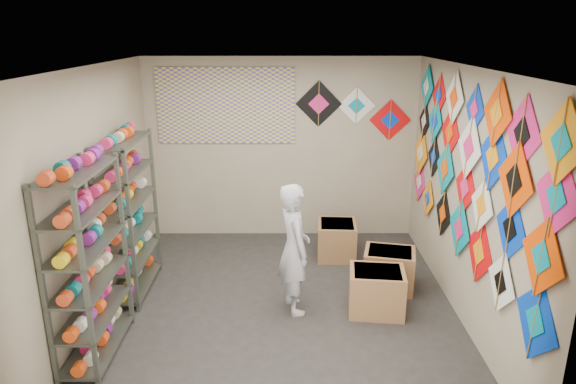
{
  "coord_description": "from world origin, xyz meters",
  "views": [
    {
      "loc": [
        0.09,
        -5.23,
        3.06
      ],
      "look_at": [
        0.1,
        0.3,
        1.3
      ],
      "focal_mm": 32.0,
      "sensor_mm": 36.0,
      "label": 1
    }
  ],
  "objects_px": {
    "shelf_rack_back": "(129,216)",
    "carton_a": "(376,291)",
    "shelf_rack_front": "(88,265)",
    "carton_c": "(337,240)",
    "carton_b": "(389,269)",
    "shopkeeper": "(294,249)"
  },
  "relations": [
    {
      "from": "shelf_rack_back",
      "to": "carton_a",
      "type": "distance_m",
      "value": 3.01
    },
    {
      "from": "shelf_rack_front",
      "to": "shelf_rack_back",
      "type": "distance_m",
      "value": 1.3
    },
    {
      "from": "shelf_rack_front",
      "to": "carton_a",
      "type": "relative_size",
      "value": 3.14
    },
    {
      "from": "shelf_rack_front",
      "to": "shelf_rack_back",
      "type": "height_order",
      "value": "same"
    },
    {
      "from": "carton_c",
      "to": "carton_b",
      "type": "bearing_deg",
      "value": -55.07
    },
    {
      "from": "carton_c",
      "to": "shelf_rack_front",
      "type": "bearing_deg",
      "value": -135.39
    },
    {
      "from": "carton_a",
      "to": "carton_c",
      "type": "relative_size",
      "value": 1.05
    },
    {
      "from": "shopkeeper",
      "to": "shelf_rack_front",
      "type": "bearing_deg",
      "value": 96.33
    },
    {
      "from": "carton_b",
      "to": "carton_c",
      "type": "relative_size",
      "value": 1.05
    },
    {
      "from": "carton_a",
      "to": "shopkeeper",
      "type": "bearing_deg",
      "value": -177.21
    },
    {
      "from": "carton_c",
      "to": "shopkeeper",
      "type": "bearing_deg",
      "value": -110.05
    },
    {
      "from": "shelf_rack_front",
      "to": "carton_b",
      "type": "distance_m",
      "value": 3.46
    },
    {
      "from": "shelf_rack_back",
      "to": "shopkeeper",
      "type": "relative_size",
      "value": 1.27
    },
    {
      "from": "shelf_rack_back",
      "to": "carton_c",
      "type": "relative_size",
      "value": 3.3
    },
    {
      "from": "shelf_rack_front",
      "to": "carton_a",
      "type": "bearing_deg",
      "value": 14.9
    },
    {
      "from": "carton_b",
      "to": "shelf_rack_front",
      "type": "bearing_deg",
      "value": -144.24
    },
    {
      "from": "shopkeeper",
      "to": "carton_c",
      "type": "distance_m",
      "value": 1.62
    },
    {
      "from": "shelf_rack_front",
      "to": "carton_a",
      "type": "height_order",
      "value": "shelf_rack_front"
    },
    {
      "from": "shopkeeper",
      "to": "carton_b",
      "type": "xyz_separation_m",
      "value": [
        1.18,
        0.5,
        -0.5
      ]
    },
    {
      "from": "shelf_rack_front",
      "to": "shopkeeper",
      "type": "xyz_separation_m",
      "value": [
        1.95,
        0.82,
        -0.2
      ]
    },
    {
      "from": "shelf_rack_front",
      "to": "carton_a",
      "type": "xyz_separation_m",
      "value": [
        2.87,
        0.76,
        -0.7
      ]
    },
    {
      "from": "shelf_rack_front",
      "to": "carton_b",
      "type": "bearing_deg",
      "value": 23.02
    }
  ]
}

